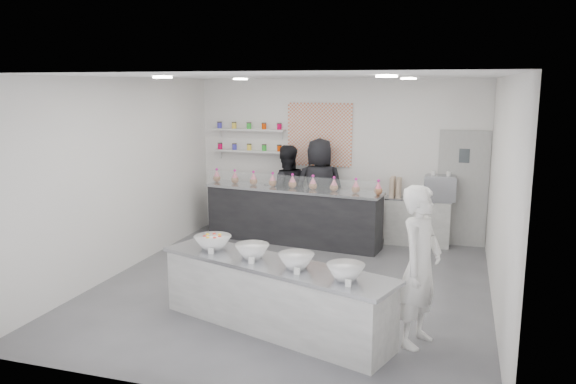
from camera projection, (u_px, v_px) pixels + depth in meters
The scene contains 26 objects.
floor at pixel (292, 287), 8.14m from camera, with size 6.00×6.00×0.00m, color #515156.
ceiling at pixel (292, 76), 7.57m from camera, with size 6.00×6.00×0.00m, color white.
back_wall at pixel (338, 159), 10.67m from camera, with size 5.50×5.50×0.00m, color white.
left_wall at pixel (122, 176), 8.65m from camera, with size 6.00×6.00×0.00m, color white.
right_wall at pixel (501, 197), 7.05m from camera, with size 6.00×6.00×0.00m, color white.
back_door at pixel (462, 189), 10.06m from camera, with size 0.88×0.04×2.10m, color #9F9F9C.
pattern_panel at pixel (320, 135), 10.66m from camera, with size 1.25×0.03×1.20m, color #DE6D43.
jar_shelf_lower at pixel (250, 151), 11.06m from camera, with size 1.45×0.22×0.04m, color silver.
jar_shelf_upper at pixel (249, 130), 10.98m from camera, with size 1.45×0.22×0.04m, color silver.
preserve_jars at pixel (249, 137), 10.99m from camera, with size 1.45×0.10×0.56m, color #CE0042, non-canonical shape.
downlight_0 at pixel (163, 77), 7.04m from camera, with size 0.24×0.24×0.02m, color white.
downlight_1 at pixel (387, 76), 6.23m from camera, with size 0.24×0.24×0.02m, color white.
downlight_2 at pixel (240, 79), 9.48m from camera, with size 0.24×0.24×0.02m, color white.
downlight_3 at pixel (409, 79), 8.67m from camera, with size 0.24×0.24×0.02m, color white.
prep_counter at pixel (274, 296), 6.68m from camera, with size 3.05×0.69×0.83m, color #A2A39E.
back_bar at pixel (292, 216), 10.34m from camera, with size 3.32×0.61×1.03m, color black.
sneeze_guard at pixel (286, 183), 9.95m from camera, with size 3.28×0.01×0.28m, color white.
espresso_ledge at pixel (417, 222), 10.21m from camera, with size 1.17×0.37×0.87m, color #A2A39E.
espresso_machine at pixel (440, 188), 9.98m from camera, with size 0.55×0.38×0.42m, color #93969E.
cup_stacks at pixel (395, 187), 10.22m from camera, with size 0.27×0.24×0.36m, color tan, non-canonical shape.
prep_bowls at pixel (274, 256), 6.58m from camera, with size 2.37×0.52×0.17m, color white, non-canonical shape.
label_cards at pixel (274, 275), 6.07m from camera, with size 2.01×0.04×0.07m, color white, non-canonical shape.
cookie_bags at pixel (293, 181), 10.21m from camera, with size 3.35×0.15×0.27m, color pink, non-canonical shape.
woman_prep at pixel (420, 266), 6.21m from camera, with size 0.66×0.44×1.82m, color white.
staff_left at pixel (286, 192), 10.62m from camera, with size 0.86×0.67×1.78m, color black.
staff_right at pixel (319, 190), 10.47m from camera, with size 0.94×0.61×1.92m, color black.
Camera 1 is at (2.24, -7.40, 2.89)m, focal length 35.00 mm.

